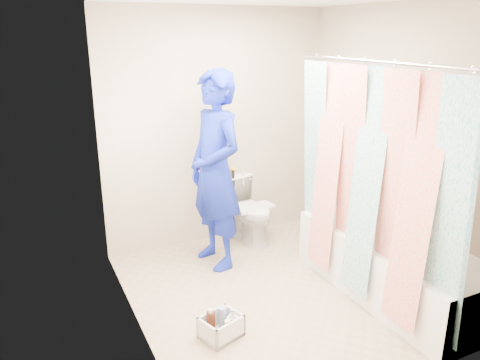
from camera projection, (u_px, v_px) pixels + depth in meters
name	position (u px, v px, depth m)	size (l,w,h in m)	color
floor	(278.00, 292.00, 4.05)	(2.60, 2.60, 0.00)	tan
wall_back	(217.00, 129.00, 4.80)	(2.40, 0.02, 2.40)	tan
wall_front	(403.00, 213.00, 2.57)	(2.40, 0.02, 2.40)	tan
wall_left	(130.00, 178.00, 3.19)	(0.02, 2.60, 2.40)	tan
wall_right	(397.00, 143.00, 4.18)	(0.02, 2.60, 2.40)	tan
bathtub	(391.00, 265.00, 3.96)	(0.70, 1.75, 0.50)	white
curtain_rod	(379.00, 62.00, 3.31)	(0.02, 0.02, 1.90)	silver
shower_curtain	(368.00, 186.00, 3.59)	(0.06, 1.75, 1.80)	silver
toilet	(248.00, 210.00, 4.98)	(0.38, 0.67, 0.69)	white
tank_lid	(254.00, 207.00, 4.87)	(0.42, 0.18, 0.03)	white
tank_internals	(236.00, 176.00, 5.00)	(0.17, 0.06, 0.22)	black
plumber	(215.00, 171.00, 4.30)	(0.68, 0.44, 1.85)	#0F3B9D
cleaning_caddy	(222.00, 327.00, 3.44)	(0.34, 0.30, 0.22)	silver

